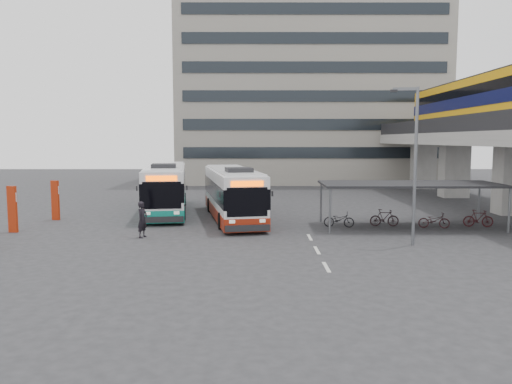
{
  "coord_description": "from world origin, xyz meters",
  "views": [
    {
      "loc": [
        -0.32,
        -25.17,
        4.99
      ],
      "look_at": [
        -0.25,
        3.29,
        2.0
      ],
      "focal_mm": 35.0,
      "sensor_mm": 36.0,
      "label": 1
    }
  ],
  "objects_px": {
    "bus_teal": "(166,189)",
    "lamp_post": "(413,156)",
    "bus_main": "(232,194)",
    "pedestrian": "(142,220)"
  },
  "relations": [
    {
      "from": "bus_teal",
      "to": "lamp_post",
      "type": "xyz_separation_m",
      "value": [
        13.54,
        -10.95,
        2.61
      ]
    },
    {
      "from": "bus_main",
      "to": "pedestrian",
      "type": "bearing_deg",
      "value": -135.57
    },
    {
      "from": "bus_main",
      "to": "lamp_post",
      "type": "distance_m",
      "value": 12.21
    },
    {
      "from": "bus_teal",
      "to": "lamp_post",
      "type": "relative_size",
      "value": 1.62
    },
    {
      "from": "pedestrian",
      "to": "lamp_post",
      "type": "relative_size",
      "value": 0.25
    },
    {
      "from": "bus_main",
      "to": "lamp_post",
      "type": "bearing_deg",
      "value": -52.51
    },
    {
      "from": "bus_main",
      "to": "pedestrian",
      "type": "relative_size",
      "value": 6.32
    },
    {
      "from": "pedestrian",
      "to": "lamp_post",
      "type": "bearing_deg",
      "value": -77.15
    },
    {
      "from": "pedestrian",
      "to": "lamp_post",
      "type": "distance_m",
      "value": 13.7
    },
    {
      "from": "bus_teal",
      "to": "pedestrian",
      "type": "relative_size",
      "value": 6.46
    }
  ]
}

